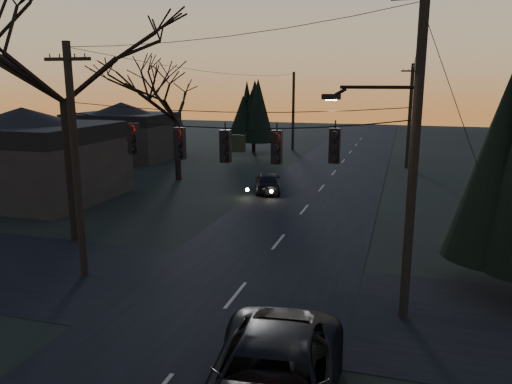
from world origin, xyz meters
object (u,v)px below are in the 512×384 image
(utility_pole_left, at_px, (85,276))
(sedan_oncoming_a, at_px, (268,182))
(bare_tree_left, at_px, (60,42))
(utility_pole_far_l, at_px, (293,150))
(utility_pole_right, at_px, (403,317))
(utility_pole_far_r, at_px, (406,168))

(utility_pole_left, bearing_deg, sedan_oncoming_a, 79.96)
(bare_tree_left, bearing_deg, utility_pole_left, -50.26)
(utility_pole_left, distance_m, utility_pole_far_l, 36.00)
(utility_pole_right, distance_m, sedan_oncoming_a, 18.06)
(sedan_oncoming_a, bearing_deg, utility_pole_right, 101.89)
(utility_pole_right, bearing_deg, bare_tree_left, 165.96)
(utility_pole_right, xyz_separation_m, bare_tree_left, (-14.52, 3.63, 8.76))
(bare_tree_left, bearing_deg, utility_pole_far_l, 84.67)
(utility_pole_left, bearing_deg, utility_pole_far_r, 67.67)
(utility_pole_far_r, bearing_deg, utility_pole_right, -90.00)
(utility_pole_right, xyz_separation_m, sedan_oncoming_a, (-8.70, 15.81, 0.67))
(utility_pole_right, relative_size, bare_tree_left, 0.80)
(utility_pole_right, bearing_deg, utility_pole_far_l, 107.72)
(utility_pole_left, xyz_separation_m, bare_tree_left, (-3.02, 3.63, 8.76))
(utility_pole_far_l, distance_m, bare_tree_left, 33.67)
(utility_pole_far_l, xyz_separation_m, sedan_oncoming_a, (2.80, -20.19, 0.67))
(utility_pole_far_l, bearing_deg, utility_pole_left, -90.00)
(utility_pole_far_r, bearing_deg, sedan_oncoming_a, -125.52)
(utility_pole_far_l, relative_size, bare_tree_left, 0.64)
(utility_pole_right, height_order, bare_tree_left, bare_tree_left)
(utility_pole_right, xyz_separation_m, utility_pole_far_r, (0.00, 28.00, 0.00))
(utility_pole_far_r, distance_m, utility_pole_far_l, 14.01)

